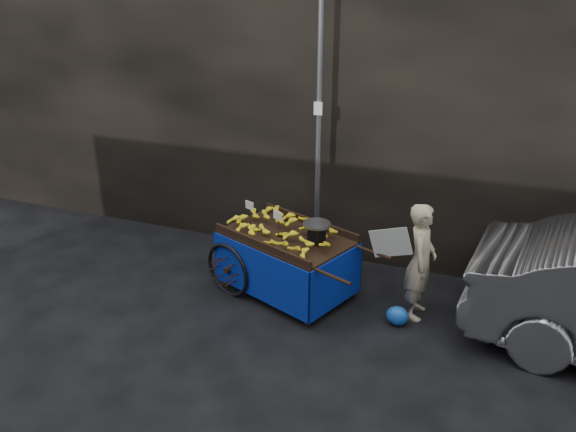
% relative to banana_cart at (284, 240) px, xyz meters
% --- Properties ---
extents(ground, '(80.00, 80.00, 0.00)m').
position_rel_banana_cart_xyz_m(ground, '(-0.15, -0.33, -0.78)').
color(ground, black).
rests_on(ground, ground).
extents(building_wall, '(13.50, 2.00, 5.00)m').
position_rel_banana_cart_xyz_m(building_wall, '(0.24, 2.27, 1.72)').
color(building_wall, black).
rests_on(building_wall, ground).
extents(street_pole, '(0.12, 0.10, 4.00)m').
position_rel_banana_cart_xyz_m(street_pole, '(0.15, 0.97, 1.22)').
color(street_pole, slate).
rests_on(street_pole, ground).
extents(banana_cart, '(2.55, 1.80, 1.27)m').
position_rel_banana_cart_xyz_m(banana_cart, '(0.00, 0.00, 0.00)').
color(banana_cart, black).
rests_on(banana_cart, ground).
extents(vendor, '(0.86, 0.58, 1.55)m').
position_rel_banana_cart_xyz_m(vendor, '(1.82, 0.08, -0.01)').
color(vendor, '#BFAF8E').
rests_on(vendor, ground).
extents(plastic_bag, '(0.28, 0.22, 0.25)m').
position_rel_banana_cart_xyz_m(plastic_bag, '(1.64, -0.25, -0.66)').
color(plastic_bag, blue).
rests_on(plastic_bag, ground).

